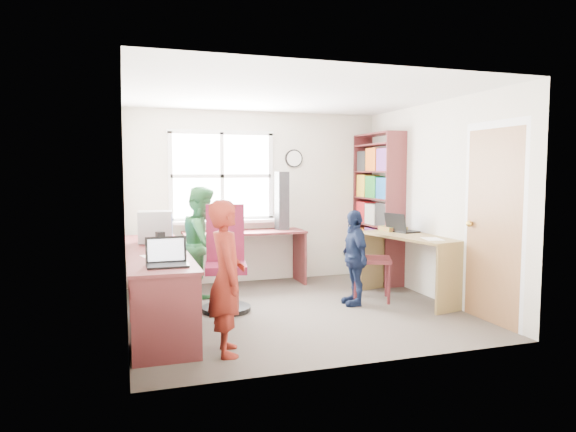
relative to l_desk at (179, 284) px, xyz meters
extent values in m
cube|color=#433B34|center=(1.31, 0.28, -0.47)|extent=(3.60, 3.40, 0.02)
cube|color=white|center=(1.31, 0.28, 1.95)|extent=(3.60, 3.40, 0.02)
cube|color=silver|center=(1.31, 1.99, 0.74)|extent=(3.60, 0.02, 2.40)
cube|color=silver|center=(1.31, -1.43, 0.74)|extent=(3.60, 0.02, 2.40)
cube|color=silver|center=(-0.50, 0.28, 0.74)|extent=(0.02, 3.40, 2.40)
cube|color=silver|center=(3.12, 0.28, 0.74)|extent=(0.02, 3.40, 2.40)
cube|color=white|center=(0.81, 1.97, 1.04)|extent=(1.40, 0.01, 1.20)
cube|color=white|center=(0.81, 1.96, 1.04)|extent=(1.48, 0.04, 1.28)
cube|color=#966841|center=(3.09, -0.77, 0.54)|extent=(0.02, 0.82, 2.00)
sphere|color=gold|center=(3.06, -0.44, 0.54)|extent=(0.07, 0.07, 0.07)
cylinder|color=black|center=(1.86, 1.96, 1.29)|extent=(0.26, 0.03, 0.26)
cylinder|color=white|center=(1.86, 1.95, 1.29)|extent=(0.22, 0.01, 0.22)
cube|color=maroon|center=(-0.19, 0.38, 0.28)|extent=(0.60, 2.70, 0.03)
cube|color=maroon|center=(1.06, 1.70, 0.28)|extent=(1.65, 0.56, 0.03)
cube|color=maroon|center=(-0.19, 0.38, -0.10)|extent=(0.56, 0.03, 0.72)
cube|color=maroon|center=(-0.19, -0.94, -0.10)|extent=(0.56, 0.03, 0.72)
cube|color=maroon|center=(-0.19, 1.70, -0.10)|extent=(0.56, 0.03, 0.72)
cube|color=maroon|center=(1.86, 1.70, -0.10)|extent=(0.03, 0.52, 0.72)
cube|color=maroon|center=(-0.19, -0.57, -0.10)|extent=(0.54, 0.45, 0.72)
cube|color=#957C4A|center=(2.86, 0.34, 0.32)|extent=(0.90, 1.47, 0.03)
cube|color=#957C4A|center=(3.00, -0.31, -0.08)|extent=(0.58, 0.15, 0.76)
cube|color=#957C4A|center=(2.73, 0.99, -0.08)|extent=(0.58, 0.15, 0.76)
cube|color=maroon|center=(2.96, 0.96, 0.59)|extent=(0.30, 0.02, 2.10)
cube|color=maroon|center=(2.96, 1.96, 0.59)|extent=(0.30, 0.02, 2.10)
cube|color=maroon|center=(2.96, 1.46, 1.63)|extent=(0.30, 1.00, 0.02)
cube|color=maroon|center=(2.96, 1.46, -0.40)|extent=(0.30, 1.00, 0.02)
cube|color=maroon|center=(2.96, 1.46, -0.04)|extent=(0.30, 1.00, 0.02)
cube|color=maroon|center=(2.96, 1.46, 0.34)|extent=(0.30, 1.00, 0.02)
cube|color=maroon|center=(2.96, 1.46, 0.72)|extent=(0.30, 1.00, 0.02)
cube|color=maroon|center=(2.96, 1.46, 1.10)|extent=(0.30, 1.00, 0.02)
cube|color=maroon|center=(2.96, 1.46, 1.48)|extent=(0.30, 1.00, 0.02)
cube|color=red|center=(2.96, 1.16, -0.25)|extent=(0.25, 0.28, 0.27)
cube|color=#1A599F|center=(2.96, 1.48, -0.24)|extent=(0.25, 0.30, 0.29)
cube|color=#1F852E|center=(2.96, 1.78, -0.23)|extent=(0.25, 0.26, 0.30)
cube|color=gold|center=(2.96, 1.16, 0.13)|extent=(0.25, 0.28, 0.30)
cube|color=#723585|center=(2.96, 1.48, 0.14)|extent=(0.25, 0.30, 0.32)
cube|color=orange|center=(2.96, 1.78, 0.12)|extent=(0.25, 0.26, 0.29)
cube|color=#272727|center=(2.96, 1.16, 0.52)|extent=(0.25, 0.28, 0.32)
cube|color=silver|center=(2.96, 1.48, 0.50)|extent=(0.25, 0.30, 0.29)
cube|color=red|center=(2.96, 1.78, 0.51)|extent=(0.25, 0.26, 0.30)
cube|color=#1A599F|center=(2.96, 1.16, 0.88)|extent=(0.25, 0.28, 0.29)
cube|color=#1F852E|center=(2.96, 1.48, 0.89)|extent=(0.25, 0.30, 0.30)
cube|color=gold|center=(2.96, 1.78, 0.90)|extent=(0.25, 0.26, 0.32)
cube|color=#723585|center=(2.96, 1.16, 1.27)|extent=(0.25, 0.28, 0.30)
cube|color=orange|center=(2.96, 1.48, 1.28)|extent=(0.25, 0.30, 0.32)
cube|color=#272727|center=(2.96, 1.78, 1.26)|extent=(0.25, 0.26, 0.29)
cylinder|color=black|center=(0.57, 0.50, -0.43)|extent=(0.64, 0.64, 0.05)
cylinder|color=black|center=(0.57, 0.50, -0.20)|extent=(0.07, 0.07, 0.41)
cube|color=maroon|center=(0.57, 0.50, 0.04)|extent=(0.52, 0.52, 0.09)
cube|color=maroon|center=(0.60, 0.71, 0.41)|extent=(0.44, 0.15, 0.65)
cylinder|color=#581D20|center=(2.09, 0.36, -0.21)|extent=(0.05, 0.05, 0.49)
cylinder|color=#581D20|center=(2.45, 0.20, -0.21)|extent=(0.05, 0.05, 0.49)
cylinder|color=#581D20|center=(2.26, 0.72, -0.21)|extent=(0.05, 0.05, 0.49)
cylinder|color=#581D20|center=(2.61, 0.55, -0.21)|extent=(0.05, 0.05, 0.49)
cube|color=#581D20|center=(2.35, 0.46, 0.04)|extent=(0.60, 0.60, 0.04)
cube|color=#581D20|center=(2.17, 0.54, 0.32)|extent=(0.21, 0.41, 0.54)
cube|color=#9D9CA1|center=(-0.16, 0.89, 0.30)|extent=(0.29, 0.24, 0.02)
cube|color=#9D9CA1|center=(-0.16, 0.89, 0.48)|extent=(0.40, 0.36, 0.35)
cube|color=#3F72F2|center=(0.02, 0.88, 0.48)|extent=(0.03, 0.29, 0.25)
cube|color=black|center=(-0.16, -0.63, 0.30)|extent=(0.35, 0.26, 0.02)
cube|color=black|center=(-0.16, -0.49, 0.42)|extent=(0.35, 0.06, 0.23)
cube|color=white|center=(-0.16, -0.50, 0.42)|extent=(0.31, 0.04, 0.19)
cube|color=black|center=(2.91, 0.68, 0.34)|extent=(0.34, 0.41, 0.02)
cube|color=black|center=(2.77, 0.65, 0.46)|extent=(0.15, 0.36, 0.24)
cube|color=#3F72F2|center=(2.78, 0.65, 0.46)|extent=(0.12, 0.32, 0.19)
cube|color=black|center=(-0.14, 0.55, 0.38)|extent=(0.10, 0.10, 0.17)
cube|color=black|center=(-0.20, 1.07, 0.39)|extent=(0.12, 0.12, 0.19)
cube|color=black|center=(1.60, 1.73, 0.70)|extent=(0.19, 0.17, 0.81)
cube|color=red|center=(2.85, 0.84, 0.36)|extent=(0.29, 0.29, 0.06)
cube|color=white|center=(-0.22, -0.10, 0.30)|extent=(0.31, 0.37, 0.00)
cube|color=white|center=(2.86, -0.04, 0.34)|extent=(0.25, 0.32, 0.00)
imported|color=#2D7238|center=(0.66, 1.70, 0.45)|extent=(0.18, 0.15, 0.32)
imported|color=maroon|center=(0.32, -0.83, 0.21)|extent=(0.36, 0.51, 1.33)
imported|color=#30783D|center=(0.39, 0.98, 0.24)|extent=(0.78, 0.84, 1.39)
imported|color=#121B38|center=(2.06, 0.33, 0.10)|extent=(0.33, 0.68, 1.12)
camera|label=1|loc=(-0.51, -5.09, 1.11)|focal=32.00mm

